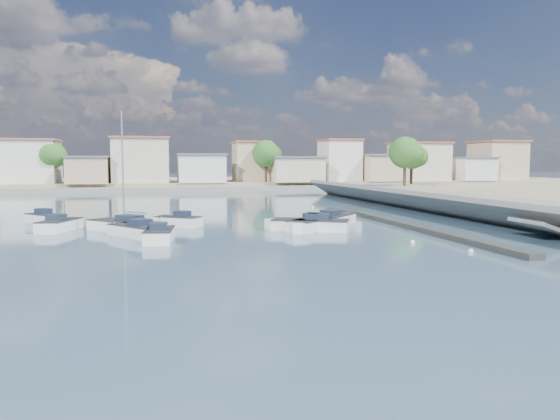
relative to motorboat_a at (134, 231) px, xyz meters
name	(u,v)px	position (x,y,z in m)	size (l,w,h in m)	color
ground	(257,203)	(13.80, 28.78, -0.38)	(400.00, 400.00, 0.00)	#2D4A5A
seawall_walkway	(528,212)	(32.30, 1.78, 0.52)	(5.00, 90.00, 1.80)	slate
breakwater	(403,224)	(20.70, 1.46, -0.21)	(2.00, 31.02, 0.35)	black
far_shore_land	(214,183)	(13.80, 80.78, 0.32)	(160.00, 40.00, 1.40)	gray
far_shore_quay	(226,188)	(13.80, 59.78, 0.02)	(160.00, 2.50, 0.80)	slate
far_town	(277,163)	(24.51, 65.70, 4.56)	(113.01, 12.80, 8.35)	beige
shore_trees	(274,156)	(22.14, 56.89, 5.84)	(74.56, 38.32, 7.92)	#38281E
motorboat_a	(134,231)	(0.00, 0.00, 0.00)	(4.11, 4.76, 1.48)	white
motorboat_b	(160,235)	(1.69, -2.51, 0.00)	(2.14, 4.74, 1.48)	white
motorboat_c	(306,225)	(12.49, 0.82, 0.00)	(6.27, 4.42, 1.48)	white
motorboat_d	(309,226)	(12.64, 0.63, 0.00)	(4.42, 4.61, 1.48)	white
motorboat_e	(61,225)	(-5.53, 4.83, 0.00)	(2.99, 4.83, 1.48)	white
motorboat_f	(176,222)	(3.02, 5.43, 0.00)	(3.89, 3.39, 1.48)	white
motorboat_g	(48,220)	(-7.31, 9.58, 0.00)	(3.86, 4.13, 1.48)	white
motorboat_h	(334,220)	(15.75, 3.91, 0.00)	(4.96, 5.17, 1.48)	white
sailboat	(122,226)	(-1.04, 3.16, 0.03)	(5.66, 5.85, 9.00)	white
mooring_buoys	(355,223)	(17.58, 3.93, -0.33)	(4.23, 32.03, 0.32)	white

